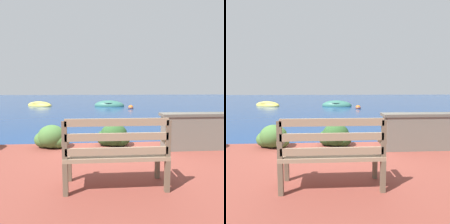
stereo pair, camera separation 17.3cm
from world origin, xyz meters
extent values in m
plane|color=navy|center=(0.00, 0.00, 0.00)|extent=(80.00, 80.00, 0.00)
cube|color=brown|center=(-0.82, -2.07, 0.42)|extent=(0.06, 0.06, 0.40)
cube|color=brown|center=(0.41, -2.07, 0.42)|extent=(0.06, 0.06, 0.40)
cube|color=brown|center=(-0.82, -2.49, 0.42)|extent=(0.06, 0.06, 0.40)
cube|color=brown|center=(0.41, -2.49, 0.42)|extent=(0.06, 0.06, 0.40)
cube|color=#8C755B|center=(-0.21, -2.28, 0.65)|extent=(1.30, 0.48, 0.05)
cube|color=#8C755B|center=(-0.21, -2.49, 0.75)|extent=(1.23, 0.04, 0.09)
cube|color=#8C755B|center=(-0.21, -2.49, 0.93)|extent=(1.23, 0.04, 0.09)
cube|color=#8C755B|center=(-0.21, -2.49, 1.10)|extent=(1.23, 0.04, 0.09)
cube|color=brown|center=(-0.82, -2.49, 0.90)|extent=(0.06, 0.04, 0.45)
cube|color=brown|center=(0.41, -2.49, 0.90)|extent=(0.06, 0.04, 0.45)
cube|color=#8C755B|center=(-0.82, -2.28, 0.85)|extent=(0.07, 0.43, 0.05)
cube|color=#8C755B|center=(0.41, -2.28, 0.85)|extent=(0.07, 0.43, 0.05)
cube|color=#666056|center=(2.05, -0.68, 0.57)|extent=(2.22, 0.35, 0.70)
cube|color=#565249|center=(2.05, -0.68, 0.95)|extent=(2.33, 0.39, 0.06)
ellipsoid|color=#426B33|center=(-1.39, -0.34, 0.47)|extent=(0.58, 0.52, 0.49)
ellipsoid|color=#426B33|center=(-1.55, -0.30, 0.39)|extent=(0.43, 0.39, 0.35)
ellipsoid|color=#426B33|center=(-1.24, -0.37, 0.38)|extent=(0.41, 0.37, 0.32)
ellipsoid|color=#284C23|center=(-0.05, -0.30, 0.47)|extent=(0.59, 0.53, 0.50)
ellipsoid|color=#284C23|center=(-0.21, -0.25, 0.40)|extent=(0.44, 0.40, 0.36)
ellipsoid|color=#284C23|center=(0.10, -0.33, 0.38)|extent=(0.41, 0.37, 0.33)
ellipsoid|color=#38662D|center=(1.68, -0.44, 0.59)|extent=(0.88, 0.79, 0.75)
ellipsoid|color=#38662D|center=(1.43, -0.38, 0.48)|extent=(0.66, 0.59, 0.53)
ellipsoid|color=#38662D|center=(1.90, -0.49, 0.46)|extent=(0.62, 0.56, 0.48)
ellipsoid|color=#336B5B|center=(0.73, 12.37, 0.06)|extent=(2.59, 1.64, 0.83)
torus|color=#304F46|center=(0.73, 12.37, 0.29)|extent=(1.34, 1.34, 0.07)
cube|color=#846647|center=(0.38, 12.45, 0.26)|extent=(0.33, 0.87, 0.04)
cube|color=#846647|center=(1.02, 12.29, 0.26)|extent=(0.33, 0.87, 0.04)
ellipsoid|color=#DBC64C|center=(-4.91, 13.15, 0.05)|extent=(2.66, 2.35, 0.66)
torus|color=olive|center=(-4.91, 13.15, 0.23)|extent=(1.60, 1.60, 0.07)
cube|color=#846647|center=(-4.61, 12.93, 0.20)|extent=(0.62, 0.81, 0.04)
cube|color=#846647|center=(-5.16, 13.32, 0.20)|extent=(0.62, 0.81, 0.04)
sphere|color=orange|center=(2.14, 10.37, 0.07)|extent=(0.37, 0.37, 0.37)
torus|color=navy|center=(2.14, 10.37, 0.07)|extent=(0.41, 0.41, 0.04)
camera|label=1|loc=(-0.48, -5.00, 1.51)|focal=35.00mm
camera|label=2|loc=(-0.31, -5.01, 1.51)|focal=35.00mm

